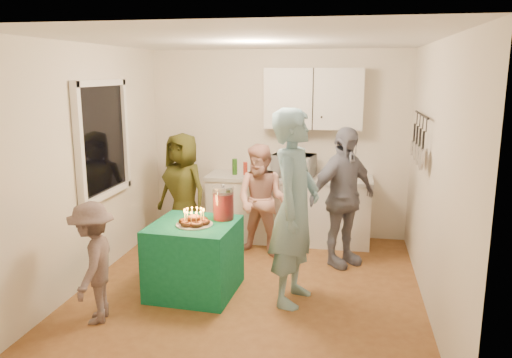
% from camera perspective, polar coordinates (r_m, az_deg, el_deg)
% --- Properties ---
extents(floor, '(4.00, 4.00, 0.00)m').
position_cam_1_polar(floor, '(5.50, -0.69, -12.57)').
color(floor, brown).
rests_on(floor, ground).
extents(ceiling, '(4.00, 4.00, 0.00)m').
position_cam_1_polar(ceiling, '(5.00, -0.77, 15.60)').
color(ceiling, white).
rests_on(ceiling, floor).
extents(back_wall, '(3.60, 3.60, 0.00)m').
position_cam_1_polar(back_wall, '(7.04, 2.50, 3.98)').
color(back_wall, silver).
rests_on(back_wall, floor).
extents(left_wall, '(4.00, 4.00, 0.00)m').
position_cam_1_polar(left_wall, '(5.72, -18.70, 1.45)').
color(left_wall, silver).
rests_on(left_wall, floor).
extents(right_wall, '(4.00, 4.00, 0.00)m').
position_cam_1_polar(right_wall, '(5.06, 19.67, 0.04)').
color(right_wall, silver).
rests_on(right_wall, floor).
extents(window_night, '(0.04, 1.00, 1.20)m').
position_cam_1_polar(window_night, '(5.93, -17.20, 4.35)').
color(window_night, black).
rests_on(window_night, left_wall).
extents(counter, '(2.20, 0.58, 0.86)m').
position_cam_1_polar(counter, '(6.90, 3.72, -3.59)').
color(counter, white).
rests_on(counter, floor).
extents(countertop, '(2.24, 0.62, 0.05)m').
position_cam_1_polar(countertop, '(6.79, 3.78, 0.11)').
color(countertop, beige).
rests_on(countertop, counter).
extents(upper_cabinet, '(1.30, 0.30, 0.80)m').
position_cam_1_polar(upper_cabinet, '(6.77, 6.61, 9.12)').
color(upper_cabinet, white).
rests_on(upper_cabinet, back_wall).
extents(pot_rack, '(0.12, 1.00, 0.60)m').
position_cam_1_polar(pot_rack, '(5.68, 18.04, 4.49)').
color(pot_rack, black).
rests_on(pot_rack, right_wall).
extents(microwave, '(0.61, 0.47, 0.30)m').
position_cam_1_polar(microwave, '(6.75, 4.30, 1.56)').
color(microwave, white).
rests_on(microwave, countertop).
extents(party_table, '(0.90, 0.90, 0.76)m').
position_cam_1_polar(party_table, '(5.36, -7.05, -8.93)').
color(party_table, '#106F46').
rests_on(party_table, floor).
extents(donut_cake, '(0.38, 0.38, 0.18)m').
position_cam_1_polar(donut_cake, '(5.15, -7.08, -4.29)').
color(donut_cake, '#381C0C').
rests_on(donut_cake, party_table).
extents(punch_jar, '(0.22, 0.22, 0.34)m').
position_cam_1_polar(punch_jar, '(5.30, -3.76, -2.84)').
color(punch_jar, red).
rests_on(punch_jar, party_table).
extents(man_birthday, '(0.60, 0.80, 1.97)m').
position_cam_1_polar(man_birthday, '(4.95, 4.44, -3.30)').
color(man_birthday, '#7AA4B1').
rests_on(man_birthday, floor).
extents(woman_back_left, '(0.88, 0.74, 1.53)m').
position_cam_1_polar(woman_back_left, '(6.65, -8.34, -1.32)').
color(woman_back_left, '#60621C').
rests_on(woman_back_left, floor).
extents(woman_back_center, '(0.79, 0.68, 1.43)m').
position_cam_1_polar(woman_back_center, '(6.26, 0.67, -2.52)').
color(woman_back_center, '#D0796C').
rests_on(woman_back_center, floor).
extents(woman_back_right, '(0.99, 0.98, 1.68)m').
position_cam_1_polar(woman_back_right, '(6.02, 9.88, -2.06)').
color(woman_back_right, black).
rests_on(woman_back_right, floor).
extents(child_near_left, '(0.59, 0.82, 1.15)m').
position_cam_1_polar(child_near_left, '(4.90, -18.10, -9.08)').
color(child_near_left, '#564545').
rests_on(child_near_left, floor).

